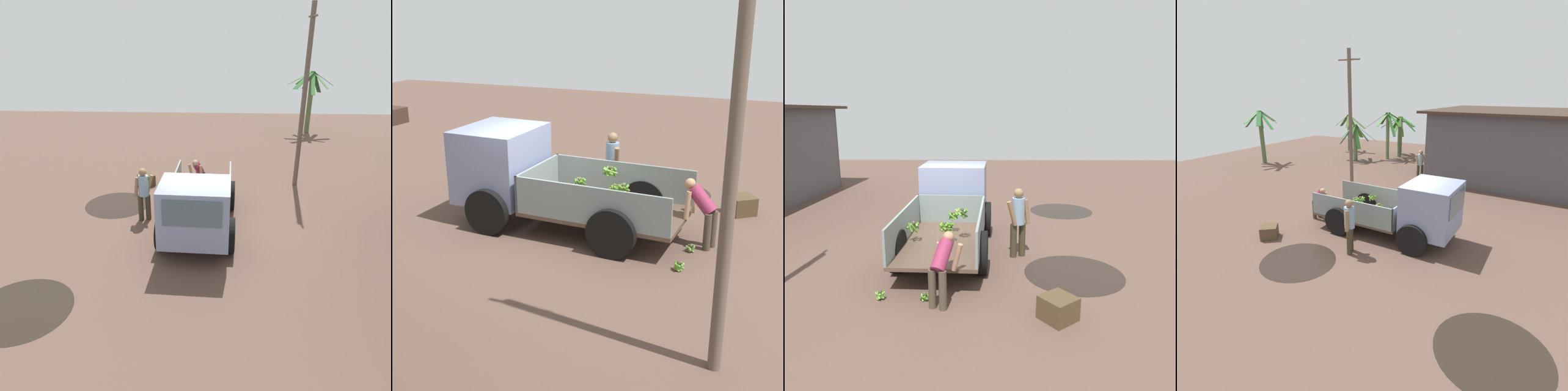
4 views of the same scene
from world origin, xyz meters
The scene contains 10 objects.
ground centered at (0.00, 0.00, 0.00)m, with size 36.00×36.00×0.00m, color brown.
mud_patch_0 centered at (-1.84, -3.16, 0.00)m, with size 2.15×2.15×0.01m, color black.
mud_patch_1 centered at (3.54, -3.94, 0.00)m, with size 2.17×2.17×0.01m, color black.
cargo_truck centered at (0.60, -0.33, 1.06)m, with size 4.86×2.25×2.01m.
utility_pole centered at (-4.06, 3.27, 3.27)m, with size 1.08×0.17×6.38m.
person_foreground_visitor centered at (-0.81, -2.02, 0.94)m, with size 0.46×0.62×1.70m.
person_worker_loading centered at (-3.18, -0.43, 0.76)m, with size 0.70×0.65×1.31m.
banana_bunch_on_ground_0 centered at (-3.06, -0.08, 0.09)m, with size 0.19×0.20×0.16m.
banana_bunch_on_ground_1 centered at (-3.03, 0.76, 0.10)m, with size 0.21×0.21×0.18m.
wooden_crate_0 centered at (-3.70, -2.46, 0.21)m, with size 0.53×0.53×0.41m, color #4E3B26.
Camera 2 is at (-4.72, 9.35, 4.47)m, focal length 50.00 mm.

